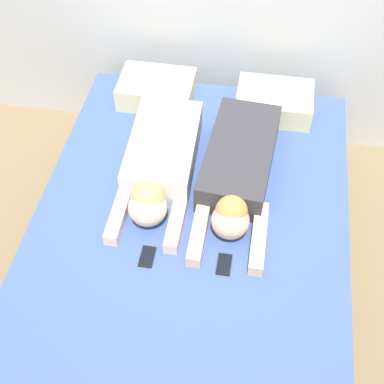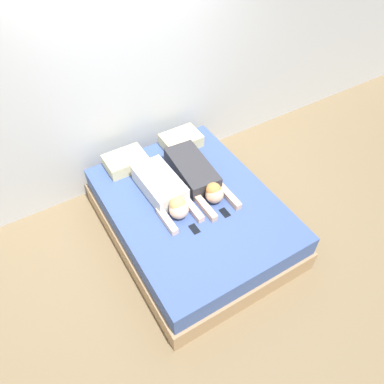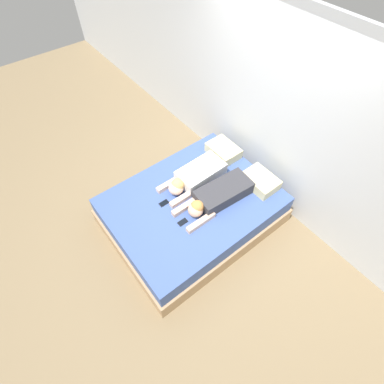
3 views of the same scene
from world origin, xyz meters
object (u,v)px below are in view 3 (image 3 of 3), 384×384
at_px(cell_phone_left, 164,203).
at_px(cell_phone_right, 183,222).
at_px(pillow_head_left, 223,151).
at_px(pillow_head_right, 260,181).
at_px(person_left, 195,177).
at_px(person_right, 217,196).
at_px(bed, 192,211).

height_order(cell_phone_left, cell_phone_right, same).
relative_size(pillow_head_left, pillow_head_right, 1.00).
bearing_deg(cell_phone_right, pillow_head_left, 116.17).
relative_size(person_left, person_right, 0.86).
bearing_deg(person_left, cell_phone_right, -50.84).
xyz_separation_m(pillow_head_left, cell_phone_right, (0.58, -1.17, -0.07)).
xyz_separation_m(pillow_head_left, person_left, (0.15, -0.65, 0.03)).
height_order(bed, person_right, person_right).
xyz_separation_m(bed, person_left, (-0.21, 0.21, 0.36)).
distance_m(person_right, cell_phone_right, 0.55).
bearing_deg(person_right, pillow_head_left, 132.53).
bearing_deg(cell_phone_left, bed, 62.57).
bearing_deg(bed, person_right, 47.94).
distance_m(pillow_head_right, cell_phone_right, 1.18).
distance_m(pillow_head_left, person_right, 0.85).
distance_m(pillow_head_right, cell_phone_left, 1.31).
xyz_separation_m(bed, cell_phone_left, (-0.17, -0.32, 0.27)).
bearing_deg(pillow_head_left, cell_phone_left, -80.53).
bearing_deg(pillow_head_right, pillow_head_left, 180.00).
bearing_deg(person_right, cell_phone_right, -90.20).
relative_size(pillow_head_left, person_left, 0.49).
relative_size(bed, pillow_head_right, 4.75).
height_order(pillow_head_left, person_left, person_left).
distance_m(pillow_head_right, person_left, 0.87).
relative_size(bed, person_left, 2.33).
bearing_deg(bed, person_left, 135.46).
relative_size(person_right, cell_phone_right, 8.92).
xyz_separation_m(pillow_head_left, pillow_head_right, (0.73, 0.00, 0.00)).
relative_size(bed, person_right, 2.01).
distance_m(bed, cell_phone_left, 0.45).
bearing_deg(person_left, person_right, 3.37).
height_order(bed, cell_phone_right, cell_phone_right).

